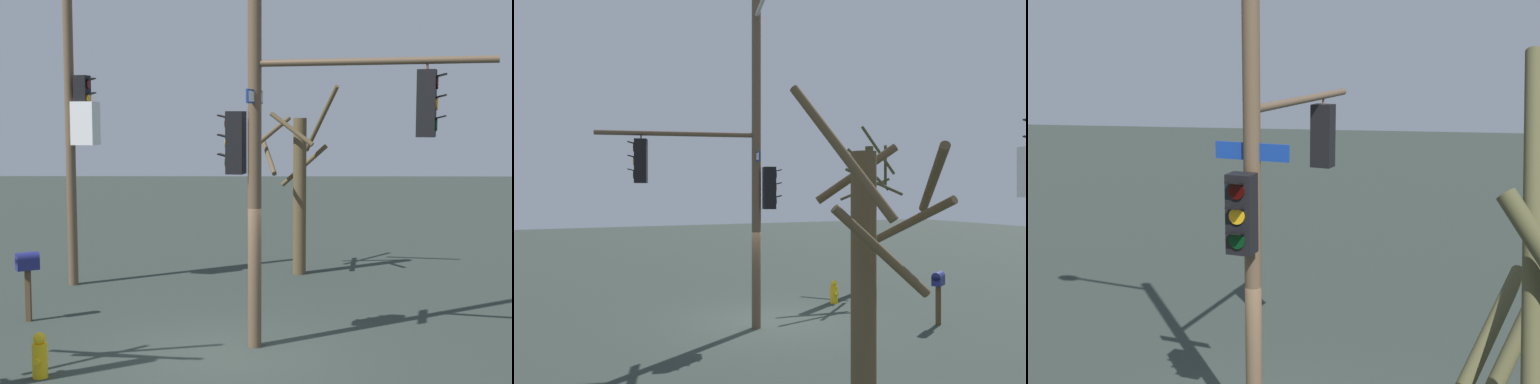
# 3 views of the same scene
# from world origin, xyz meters

# --- Properties ---
(ground_plane) EXTENTS (80.00, 80.00, 0.00)m
(ground_plane) POSITION_xyz_m (0.00, 0.00, 0.00)
(ground_plane) COLOR #2B342F
(main_signal_pole_assembly) EXTENTS (3.77, 4.60, 8.59)m
(main_signal_pole_assembly) POSITION_xyz_m (-0.52, 0.97, 4.55)
(main_signal_pole_assembly) COLOR brown
(main_signal_pole_assembly) RESTS_ON ground
(secondary_pole_assembly) EXTENTS (0.57, 0.84, 7.09)m
(secondary_pole_assembly) POSITION_xyz_m (-5.48, -3.88, 3.84)
(secondary_pole_assembly) COLOR brown
(secondary_pole_assembly) RESTS_ON ground
(fire_hydrant) EXTENTS (0.38, 0.24, 0.73)m
(fire_hydrant) POSITION_xyz_m (1.18, -2.92, 0.34)
(fire_hydrant) COLOR yellow
(fire_hydrant) RESTS_ON ground
(mailbox) EXTENTS (0.43, 0.50, 1.41)m
(mailbox) POSITION_xyz_m (-2.15, -4.13, 1.11)
(mailbox) COLOR #4C3823
(mailbox) RESTS_ON ground
(bare_tree_across_street) EXTENTS (2.25, 2.29, 4.92)m
(bare_tree_across_street) POSITION_xyz_m (-6.92, 1.49, 2.35)
(bare_tree_across_street) COLOR brown
(bare_tree_across_street) RESTS_ON ground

